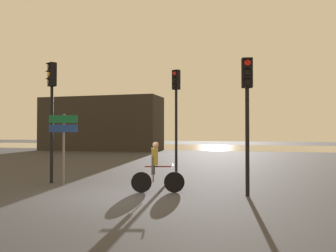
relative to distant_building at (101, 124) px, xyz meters
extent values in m
plane|color=#333338|center=(11.73, -22.76, -2.80)|extent=(120.00, 120.00, 0.00)
cube|color=#9E937F|center=(11.73, 10.00, -2.80)|extent=(80.00, 16.00, 0.01)
cube|color=#2D2823|center=(0.00, 0.00, 0.00)|extent=(12.83, 4.00, 5.61)
cylinder|color=black|center=(12.43, -17.05, -0.86)|extent=(0.12, 0.12, 3.89)
cube|color=black|center=(12.43, -17.05, 1.54)|extent=(0.39, 0.34, 0.90)
cylinder|color=red|center=(12.38, -17.18, 1.83)|extent=(0.19, 0.10, 0.19)
cube|color=black|center=(12.37, -17.20, 1.94)|extent=(0.22, 0.18, 0.02)
cylinder|color=black|center=(12.38, -17.18, 1.54)|extent=(0.19, 0.10, 0.19)
cube|color=black|center=(12.37, -17.20, 1.65)|extent=(0.22, 0.18, 0.02)
cylinder|color=black|center=(12.38, -17.18, 1.25)|extent=(0.19, 0.10, 0.19)
cube|color=black|center=(12.37, -17.20, 1.36)|extent=(0.22, 0.18, 0.02)
cylinder|color=black|center=(8.48, -20.82, -0.96)|extent=(0.12, 0.12, 3.68)
cube|color=black|center=(8.48, -20.82, 1.33)|extent=(0.40, 0.38, 0.90)
cylinder|color=black|center=(8.40, -20.93, 1.62)|extent=(0.17, 0.13, 0.19)
cube|color=black|center=(8.39, -20.95, 1.73)|extent=(0.22, 0.21, 0.02)
cylinder|color=orange|center=(8.40, -20.93, 1.33)|extent=(0.17, 0.13, 0.19)
cube|color=black|center=(8.39, -20.95, 1.44)|extent=(0.22, 0.21, 0.02)
cylinder|color=black|center=(8.40, -20.93, 1.04)|extent=(0.17, 0.13, 0.19)
cube|color=black|center=(8.39, -20.95, 1.15)|extent=(0.22, 0.21, 0.02)
cylinder|color=black|center=(15.73, -21.47, -1.16)|extent=(0.12, 0.12, 3.28)
cube|color=black|center=(15.73, -21.47, 0.93)|extent=(0.35, 0.28, 0.90)
cylinder|color=red|center=(15.75, -21.61, 1.22)|extent=(0.19, 0.06, 0.19)
cube|color=black|center=(15.75, -21.63, 1.33)|extent=(0.21, 0.15, 0.02)
cylinder|color=black|center=(15.75, -21.61, 0.93)|extent=(0.19, 0.06, 0.19)
cube|color=black|center=(15.75, -21.63, 1.04)|extent=(0.21, 0.15, 0.02)
cylinder|color=black|center=(15.75, -21.61, 0.64)|extent=(0.19, 0.06, 0.19)
cube|color=black|center=(15.75, -21.63, 0.75)|extent=(0.21, 0.15, 0.02)
cylinder|color=slate|center=(9.19, -21.11, -1.50)|extent=(0.08, 0.08, 2.60)
cube|color=#116038|center=(9.19, -21.17, -0.39)|extent=(1.10, 0.17, 0.28)
cube|color=navy|center=(9.19, -21.17, -0.73)|extent=(1.10, 0.17, 0.28)
cylinder|color=black|center=(13.45, -21.49, -2.47)|extent=(0.65, 0.22, 0.66)
cylinder|color=black|center=(12.44, -21.77, -2.47)|extent=(0.65, 0.22, 0.66)
cylinder|color=maroon|center=(12.95, -21.63, -1.97)|extent=(0.82, 0.26, 0.04)
cylinder|color=maroon|center=(12.80, -21.67, -2.20)|extent=(0.04, 0.04, 0.55)
cylinder|color=maroon|center=(13.41, -21.50, -1.92)|extent=(0.15, 0.45, 0.03)
cylinder|color=#3F3F47|center=(12.83, -21.77, -1.92)|extent=(0.11, 0.11, 0.60)
cylinder|color=#3F3F47|center=(12.78, -21.57, -1.92)|extent=(0.11, 0.11, 0.60)
cube|color=olive|center=(12.85, -21.66, -1.65)|extent=(0.27, 0.34, 0.54)
sphere|color=tan|center=(12.88, -21.65, -1.28)|extent=(0.20, 0.20, 0.20)
camera|label=1|loc=(16.01, -31.65, -0.87)|focal=35.00mm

